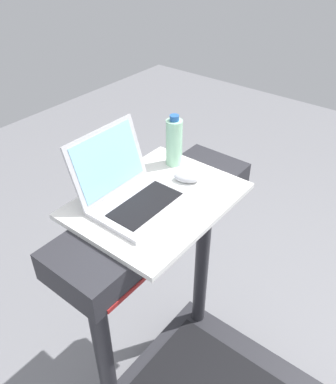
{
  "coord_description": "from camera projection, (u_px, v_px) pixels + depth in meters",
  "views": [
    {
      "loc": [
        -0.87,
        -0.04,
        2.05
      ],
      "look_at": [
        0.0,
        0.65,
        1.25
      ],
      "focal_mm": 36.85,
      "sensor_mm": 36.0,
      "label": 1
    }
  ],
  "objects": [
    {
      "name": "desk_board",
      "position": [
        157.0,
        200.0,
        1.43
      ],
      "size": [
        0.6,
        0.46,
        0.02
      ],
      "primitive_type": "cube",
      "color": "white",
      "rests_on": "treadmill_base"
    },
    {
      "name": "water_bottle",
      "position": [
        174.0,
        142.0,
        1.56
      ],
      "size": [
        0.07,
        0.07,
        0.21
      ],
      "color": "#9EDBB2",
      "rests_on": "desk_board"
    },
    {
      "name": "computer_mouse",
      "position": [
        187.0,
        177.0,
        1.5
      ],
      "size": [
        0.1,
        0.12,
        0.03
      ],
      "primitive_type": "ellipsoid",
      "rotation": [
        0.0,
        0.0,
        0.45
      ],
      "color": "#B2B2B7",
      "rests_on": "desk_board"
    },
    {
      "name": "laptop",
      "position": [
        131.0,
        190.0,
        1.38
      ],
      "size": [
        0.32,
        0.31,
        0.24
      ],
      "rotation": [
        0.0,
        0.0,
        -0.02
      ],
      "color": "#B7B7BC",
      "rests_on": "desk_board"
    }
  ]
}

